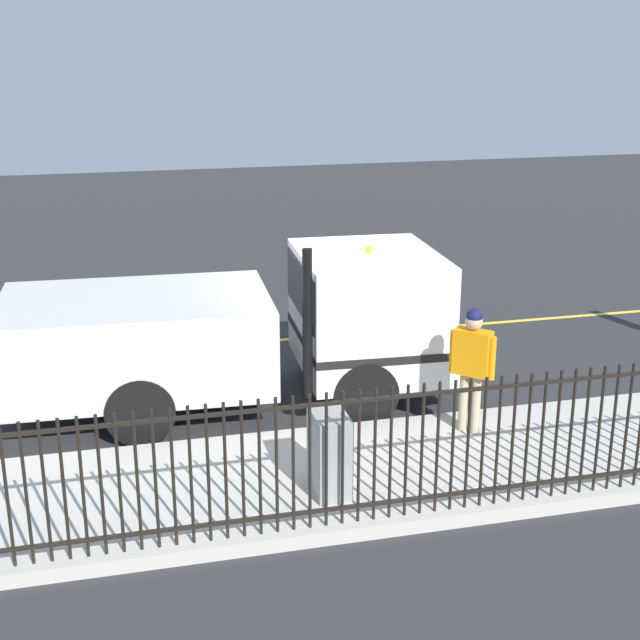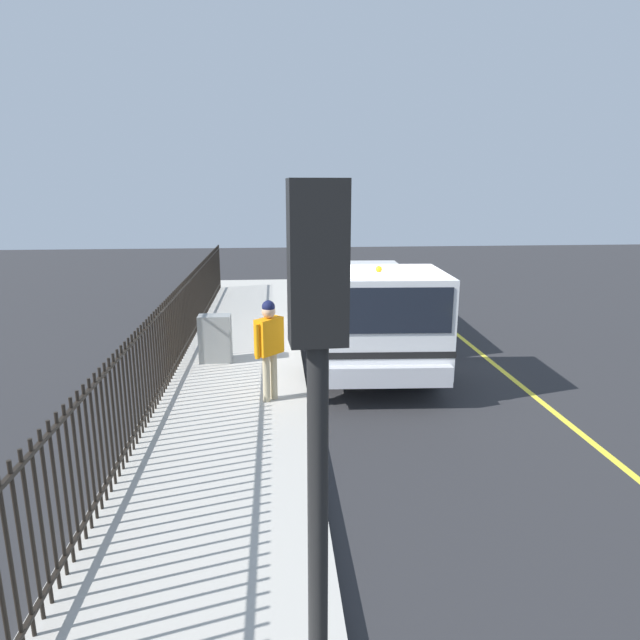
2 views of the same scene
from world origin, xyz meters
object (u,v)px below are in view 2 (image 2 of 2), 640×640
(traffic_cone, at_px, (424,314))
(worker_standing, at_px, (269,340))
(work_truck, at_px, (367,306))
(traffic_light_near, at_px, (318,378))
(utility_cabinet, at_px, (215,338))

(traffic_cone, bearing_deg, worker_standing, 53.29)
(work_truck, bearing_deg, traffic_light_near, 81.29)
(work_truck, bearing_deg, worker_standing, 52.66)
(worker_standing, relative_size, utility_cabinet, 1.76)
(worker_standing, bearing_deg, utility_cabinet, 71.80)
(utility_cabinet, distance_m, traffic_cone, 6.49)
(worker_standing, distance_m, utility_cabinet, 2.62)
(work_truck, distance_m, traffic_light_near, 8.96)
(worker_standing, xyz_separation_m, utility_cabinet, (1.17, -2.28, -0.58))
(utility_cabinet, relative_size, traffic_cone, 1.76)
(worker_standing, bearing_deg, traffic_cone, 7.93)
(traffic_cone, bearing_deg, traffic_light_near, 71.67)
(work_truck, xyz_separation_m, worker_standing, (2.10, 2.49, -0.01))
(work_truck, relative_size, worker_standing, 3.78)
(utility_cabinet, xyz_separation_m, traffic_cone, (-5.46, -3.49, -0.39))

